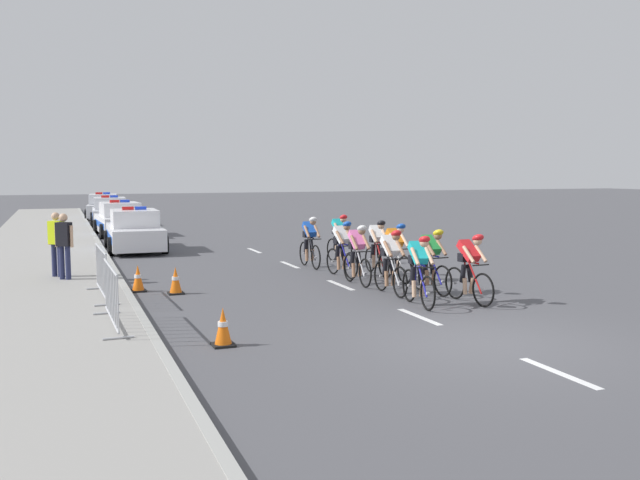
% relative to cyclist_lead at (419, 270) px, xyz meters
% --- Properties ---
extents(ground_plane, '(160.00, 160.00, 0.00)m').
position_rel_cyclist_lead_xyz_m(ground_plane, '(-0.50, -3.00, -0.79)').
color(ground_plane, '#4C4C51').
extents(sidewalk_slab, '(4.17, 60.00, 0.12)m').
position_rel_cyclist_lead_xyz_m(sidewalk_slab, '(-7.65, 11.00, -0.73)').
color(sidewalk_slab, gray).
rests_on(sidewalk_slab, ground).
extents(kerb_edge, '(0.16, 60.00, 0.13)m').
position_rel_cyclist_lead_xyz_m(kerb_edge, '(-5.65, 11.00, -0.72)').
color(kerb_edge, '#9E9E99').
rests_on(kerb_edge, ground).
extents(lane_markings_centre, '(0.14, 17.60, 0.01)m').
position_rel_cyclist_lead_xyz_m(lane_markings_centre, '(-0.50, 3.06, -0.78)').
color(lane_markings_centre, white).
rests_on(lane_markings_centre, ground).
extents(cyclist_lead, '(0.45, 1.72, 1.56)m').
position_rel_cyclist_lead_xyz_m(cyclist_lead, '(0.00, 0.00, 0.00)').
color(cyclist_lead, black).
rests_on(cyclist_lead, ground).
extents(cyclist_second, '(0.43, 1.72, 1.56)m').
position_rel_cyclist_lead_xyz_m(cyclist_second, '(1.20, -0.09, 0.00)').
color(cyclist_second, black).
rests_on(cyclist_second, ground).
extents(cyclist_third, '(0.42, 1.72, 1.56)m').
position_rel_cyclist_lead_xyz_m(cyclist_third, '(0.08, 1.45, 0.00)').
color(cyclist_third, black).
rests_on(cyclist_third, ground).
extents(cyclist_fourth, '(0.43, 1.72, 1.56)m').
position_rel_cyclist_lead_xyz_m(cyclist_fourth, '(1.03, 1.24, 0.00)').
color(cyclist_fourth, black).
rests_on(cyclist_fourth, ground).
extents(cyclist_fifth, '(0.42, 1.72, 1.56)m').
position_rel_cyclist_lead_xyz_m(cyclist_fifth, '(-0.08, 2.98, 0.00)').
color(cyclist_fifth, black).
rests_on(cyclist_fifth, ground).
extents(cyclist_sixth, '(0.43, 1.72, 1.56)m').
position_rel_cyclist_lead_xyz_m(cyclist_sixth, '(1.06, 3.11, 0.00)').
color(cyclist_sixth, black).
rests_on(cyclist_sixth, ground).
extents(cyclist_seventh, '(0.45, 1.72, 1.56)m').
position_rel_cyclist_lead_xyz_m(cyclist_seventh, '(0.07, 4.32, 0.00)').
color(cyclist_seventh, black).
rests_on(cyclist_seventh, ground).
extents(cyclist_eighth, '(0.43, 1.72, 1.56)m').
position_rel_cyclist_lead_xyz_m(cyclist_eighth, '(1.12, 4.31, 0.00)').
color(cyclist_eighth, black).
rests_on(cyclist_eighth, ground).
extents(cyclist_ninth, '(0.42, 1.72, 1.56)m').
position_rel_cyclist_lead_xyz_m(cyclist_ninth, '(-0.13, 6.29, 0.00)').
color(cyclist_ninth, black).
rests_on(cyclist_ninth, ground).
extents(cyclist_tenth, '(0.44, 1.72, 1.56)m').
position_rel_cyclist_lead_xyz_m(cyclist_tenth, '(1.08, 6.92, 0.00)').
color(cyclist_tenth, black).
rests_on(cyclist_tenth, ground).
extents(police_car_nearest, '(2.06, 4.43, 1.59)m').
position_rel_cyclist_lead_xyz_m(police_car_nearest, '(-4.52, 12.67, -0.11)').
color(police_car_nearest, white).
rests_on(police_car_nearest, ground).
extents(police_car_second, '(2.16, 4.48, 1.59)m').
position_rel_cyclist_lead_xyz_m(police_car_second, '(-4.51, 18.86, -0.11)').
color(police_car_second, white).
rests_on(police_car_second, ground).
extents(police_car_third, '(2.14, 4.47, 1.59)m').
position_rel_cyclist_lead_xyz_m(police_car_third, '(-4.52, 24.93, -0.11)').
color(police_car_third, silver).
rests_on(police_car_third, ground).
extents(police_car_furthest, '(2.30, 4.54, 1.59)m').
position_rel_cyclist_lead_xyz_m(police_car_furthest, '(-4.52, 30.58, -0.11)').
color(police_car_furthest, silver).
rests_on(police_car_furthest, ground).
extents(crowd_barrier_front, '(0.54, 2.32, 1.07)m').
position_rel_cyclist_lead_xyz_m(crowd_barrier_front, '(-6.23, -0.10, -0.14)').
color(crowd_barrier_front, '#B7BABF').
rests_on(crowd_barrier_front, sidewalk_slab).
extents(crowd_barrier_middle, '(0.57, 2.32, 1.07)m').
position_rel_cyclist_lead_xyz_m(crowd_barrier_middle, '(-6.22, 2.87, -0.14)').
color(crowd_barrier_middle, '#B7BABF').
rests_on(crowd_barrier_middle, sidewalk_slab).
extents(traffic_cone_near, '(0.36, 0.36, 0.64)m').
position_rel_cyclist_lead_xyz_m(traffic_cone_near, '(-4.56, 3.31, -0.48)').
color(traffic_cone_near, black).
rests_on(traffic_cone_near, ground).
extents(traffic_cone_mid, '(0.36, 0.36, 0.64)m').
position_rel_cyclist_lead_xyz_m(traffic_cone_mid, '(-4.61, -1.75, -0.48)').
color(traffic_cone_mid, black).
rests_on(traffic_cone_mid, ground).
extents(traffic_cone_far, '(0.36, 0.36, 0.64)m').
position_rel_cyclist_lead_xyz_m(traffic_cone_far, '(-5.34, 3.95, -0.48)').
color(traffic_cone_far, black).
rests_on(traffic_cone_far, ground).
extents(spectator_closest, '(0.46, 0.40, 1.68)m').
position_rel_cyclist_lead_xyz_m(spectator_closest, '(-7.13, 6.31, 0.30)').
color(spectator_closest, '#23284C').
rests_on(spectator_closest, sidewalk_slab).
extents(spectator_middle, '(0.46, 0.39, 1.68)m').
position_rel_cyclist_lead_xyz_m(spectator_middle, '(-6.94, 5.74, 0.30)').
color(spectator_middle, '#23284C').
rests_on(spectator_middle, sidewalk_slab).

